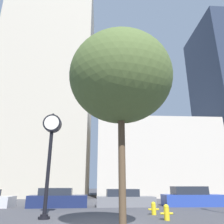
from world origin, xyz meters
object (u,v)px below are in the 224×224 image
car_grey (125,199)px  car_blue (192,198)px  bare_tree (121,78)px  street_clock (51,141)px  fire_hydrant_near (154,208)px  fire_hydrant_far (167,212)px  car_navy (58,199)px

car_grey → car_blue: (5.38, -0.00, 0.08)m
car_blue → bare_tree: bare_tree is taller
street_clock → fire_hydrant_near: size_ratio=7.94×
fire_hydrant_far → bare_tree: (-2.47, -3.71, 5.10)m
car_navy → fire_hydrant_far: bearing=-49.9°
car_grey → bare_tree: bare_tree is taller
fire_hydrant_near → fire_hydrant_far: bearing=-86.0°
street_clock → bare_tree: bearing=-52.4°
car_navy → car_blue: size_ratio=0.94×
bare_tree → car_grey: bearing=83.3°
fire_hydrant_near → bare_tree: size_ratio=0.09×
street_clock → car_navy: (-0.45, 6.04, -3.25)m
street_clock → fire_hydrant_far: size_ratio=7.68×
bare_tree → street_clock: bearing=127.6°
car_grey → car_blue: car_blue is taller
car_grey → bare_tree: 11.92m
street_clock → car_navy: street_clock is taller
car_blue → car_grey: bearing=-179.1°
car_blue → fire_hydrant_far: car_blue is taller
car_blue → bare_tree: 13.56m
street_clock → fire_hydrant_far: (5.88, -0.72, -3.47)m
car_navy → car_grey: (5.11, 0.32, -0.04)m
fire_hydrant_far → fire_hydrant_near: bearing=94.0°
car_navy → fire_hydrant_near: (6.19, -4.76, -0.23)m
car_navy → fire_hydrant_far: car_navy is taller
street_clock → car_blue: street_clock is taller
car_navy → fire_hydrant_near: size_ratio=6.49×
fire_hydrant_near → street_clock: bearing=-167.4°
car_navy → car_grey: bearing=0.7°
car_grey → fire_hydrant_far: (1.21, -7.08, -0.18)m
car_blue → fire_hydrant_far: 8.22m
car_blue → fire_hydrant_near: 6.67m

